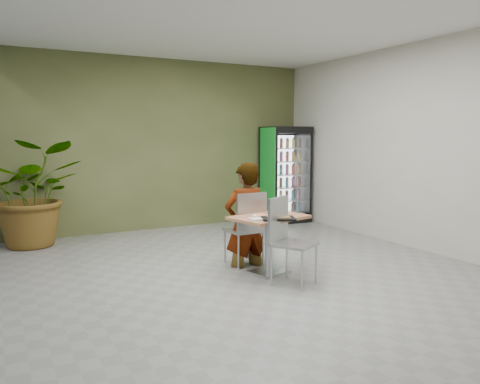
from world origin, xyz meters
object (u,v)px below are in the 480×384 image
Objects in this scene: chair_near at (286,233)px; potted_plant at (33,193)px; chair_far at (248,223)px; beverage_fridge at (286,174)px; dining_table at (269,233)px; seated_woman at (245,225)px; cafeteria_tray at (278,218)px; soda_cup at (281,208)px.

chair_near is 0.61× the size of potted_plant.
chair_far is 0.52× the size of beverage_fridge.
dining_table is 0.61× the size of seated_woman.
cafeteria_tray is 4.02m from beverage_fridge.
chair_near is at bearing -115.60° from soda_cup.
chair_far is 0.71m from cafeteria_tray.
beverage_fridge is at bearing -134.60° from seated_woman.
chair_far is at bearing 63.81° from chair_near.
soda_cup is at bearing 52.92° from cafeteria_tray.
potted_plant is (-2.45, 2.60, 0.30)m from seated_woman.
potted_plant is (-2.46, 2.65, 0.26)m from chair_far.
chair_far reaches higher than dining_table.
soda_cup is 3.64m from beverage_fridge.
dining_table is at bearing 57.37° from chair_near.
potted_plant is at bearing -176.48° from beverage_fridge.
cafeteria_tray is at bearing 91.77° from chair_far.
potted_plant is (-2.51, 3.34, 0.09)m from cafeteria_tray.
potted_plant is (-2.51, 3.52, 0.24)m from chair_near.
soda_cup is at bearing -120.27° from beverage_fridge.
dining_table is 0.44m from chair_far.
beverage_fridge is (2.32, 2.61, 0.38)m from chair_far.
dining_table is at bearing 96.90° from seated_woman.
soda_cup is 0.10× the size of potted_plant.
cafeteria_tray is (0.05, -0.75, 0.21)m from seated_woman.
cafeteria_tray is at bearing 91.79° from seated_woman.
beverage_fridge is (2.33, 2.56, 0.42)m from seated_woman.
potted_plant is (-2.53, 3.08, 0.32)m from dining_table.
soda_cup is 0.09× the size of beverage_fridge.
soda_cup reaches higher than dining_table.
chair_far is 0.98× the size of chair_near.
chair_near is at bearing -119.18° from beverage_fridge.
seated_woman is at bearing -46.59° from potted_plant.
cafeteria_tray is at bearing -127.08° from soda_cup.
seated_woman reaches higher than soda_cup.
beverage_fridge is at bearing 55.73° from soda_cup.
soda_cup is (0.23, 0.48, 0.23)m from chair_near.
potted_plant reaches higher than soda_cup.
chair_near is 4.33m from potted_plant.
dining_table is 1.01× the size of chair_near.
beverage_fridge is at bearing -133.92° from chair_far.
dining_table is 4.00m from potted_plant.
dining_table is 0.61× the size of potted_plant.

